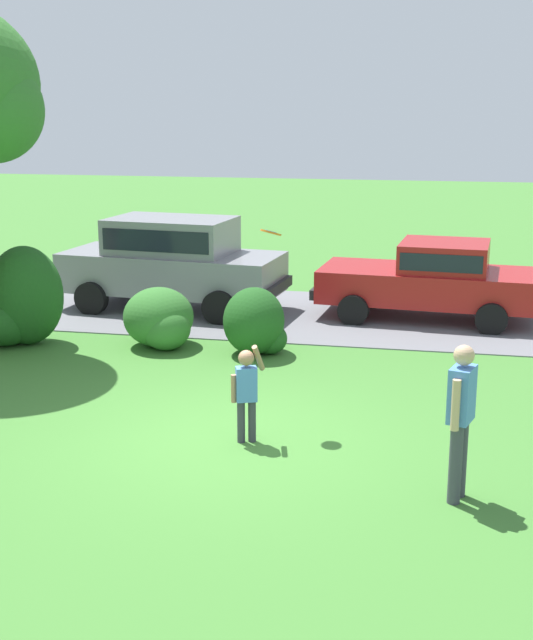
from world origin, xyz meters
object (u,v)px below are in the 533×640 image
object	(u,v)px
frisbee	(271,232)
adult_onlooker	(461,414)
child_thrower	(246,388)
parked_sedan	(432,277)
parked_suv	(172,259)

from	to	relation	value
frisbee	adult_onlooker	distance (m)	3.55
child_thrower	frisbee	distance (m)	2.04
child_thrower	adult_onlooker	bearing A→B (deg)	-23.92
frisbee	adult_onlooker	bearing A→B (deg)	-39.40
child_thrower	frisbee	world-z (taller)	frisbee
parked_sedan	parked_suv	size ratio (longest dim) A/B	0.93
frisbee	parked_suv	bearing A→B (deg)	118.75
parked_sedan	frisbee	xyz separation A→B (m)	(-2.04, -6.21, 1.71)
child_thrower	frisbee	bearing A→B (deg)	80.90
frisbee	child_thrower	bearing A→B (deg)	-99.10
child_thrower	frisbee	size ratio (longest dim) A/B	4.43
parked_suv	child_thrower	bearing A→B (deg)	-65.36
parked_sedan	child_thrower	world-z (taller)	parked_sedan
child_thrower	adult_onlooker	xyz separation A→B (m)	(2.60, -1.15, 0.27)
parked_suv	adult_onlooker	world-z (taller)	parked_suv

